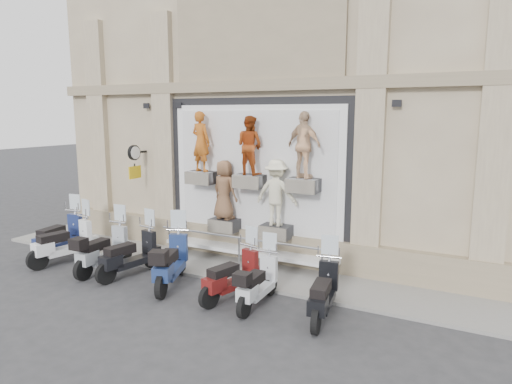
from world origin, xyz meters
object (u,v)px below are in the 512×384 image
(scooter_g, at_px, (258,273))
(clock_sign_bracket, at_px, (135,157))
(scooter_h, at_px, (324,281))
(guard_rail, at_px, (239,254))
(scooter_b, at_px, (64,233))
(scooter_c, at_px, (103,240))
(scooter_e, at_px, (171,251))
(scooter_a, at_px, (59,227))
(scooter_d, at_px, (130,245))
(scooter_f, at_px, (232,265))

(scooter_g, bearing_deg, clock_sign_bracket, 155.61)
(scooter_h, bearing_deg, guard_rail, 141.10)
(scooter_b, bearing_deg, scooter_g, 12.53)
(scooter_c, xyz_separation_m, scooter_e, (2.23, -0.03, 0.03))
(scooter_g, bearing_deg, scooter_b, 177.63)
(clock_sign_bracket, bearing_deg, scooter_a, -127.87)
(scooter_d, bearing_deg, scooter_h, 9.43)
(clock_sign_bracket, distance_m, scooter_h, 7.44)
(scooter_f, height_order, scooter_h, scooter_h)
(scooter_a, height_order, scooter_f, scooter_a)
(scooter_c, relative_size, scooter_d, 1.02)
(guard_rail, xyz_separation_m, scooter_b, (-4.59, -1.71, 0.39))
(guard_rail, bearing_deg, scooter_f, -64.93)
(clock_sign_bracket, bearing_deg, guard_rail, -6.84)
(scooter_a, bearing_deg, scooter_b, -37.75)
(scooter_c, relative_size, scooter_h, 1.06)
(scooter_a, distance_m, scooter_f, 6.09)
(scooter_d, height_order, scooter_h, scooter_d)
(scooter_a, height_order, scooter_b, scooter_a)
(clock_sign_bracket, xyz_separation_m, scooter_b, (-0.69, -2.18, -1.94))
(scooter_c, relative_size, scooter_g, 1.12)
(clock_sign_bracket, bearing_deg, scooter_d, -52.19)
(scooter_a, xyz_separation_m, scooter_f, (6.07, -0.40, -0.08))
(scooter_d, distance_m, scooter_f, 3.06)
(clock_sign_bracket, height_order, scooter_e, clock_sign_bracket)
(scooter_f, bearing_deg, scooter_b, -165.20)
(clock_sign_bracket, distance_m, scooter_b, 3.00)
(scooter_c, bearing_deg, scooter_h, -2.99)
(scooter_c, relative_size, scooter_e, 0.97)
(clock_sign_bracket, xyz_separation_m, scooter_f, (4.70, -2.17, -2.02))
(guard_rail, relative_size, scooter_h, 2.60)
(scooter_d, bearing_deg, scooter_e, 7.07)
(scooter_a, bearing_deg, scooter_c, -16.94)
(guard_rail, distance_m, clock_sign_bracket, 4.57)
(clock_sign_bracket, height_order, scooter_a, clock_sign_bracket)
(guard_rail, xyz_separation_m, scooter_d, (-2.27, -1.64, 0.36))
(guard_rail, distance_m, scooter_b, 4.91)
(clock_sign_bracket, bearing_deg, scooter_g, -22.58)
(guard_rail, height_order, scooter_d, scooter_d)
(scooter_d, bearing_deg, guard_rail, 46.03)
(guard_rail, bearing_deg, scooter_g, -50.11)
(scooter_g, distance_m, scooter_h, 1.45)
(scooter_f, relative_size, scooter_h, 0.99)
(scooter_c, xyz_separation_m, scooter_d, (0.87, 0.04, -0.01))
(scooter_b, xyz_separation_m, scooter_c, (1.45, 0.03, -0.02))
(scooter_a, height_order, scooter_c, scooter_a)
(scooter_c, height_order, scooter_f, scooter_c)
(scooter_c, bearing_deg, scooter_b, 178.44)
(scooter_h, bearing_deg, scooter_e, 171.43)
(scooter_f, bearing_deg, scooter_c, -165.62)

